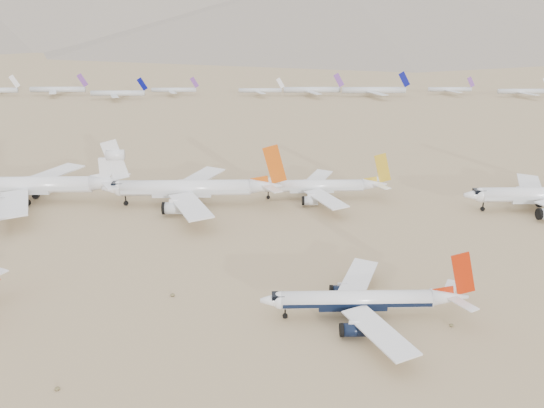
{
  "coord_description": "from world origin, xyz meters",
  "views": [
    {
      "loc": [
        -11.82,
        -84.58,
        55.8
      ],
      "look_at": [
        -8.53,
        52.05,
        7.0
      ],
      "focal_mm": 35.0,
      "sensor_mm": 36.0,
      "label": 1
    }
  ],
  "objects": [
    {
      "name": "foothills",
      "position": [
        526.68,
        1100.0,
        67.15
      ],
      "size": [
        4637.5,
        1395.0,
        155.0
      ],
      "color": "slate",
      "rests_on": "ground"
    },
    {
      "name": "ground",
      "position": [
        0.0,
        0.0,
        0.0
      ],
      "size": [
        7000.0,
        7000.0,
        0.0
      ],
      "primitive_type": "plane",
      "color": "olive",
      "rests_on": "ground"
    },
    {
      "name": "main_airliner",
      "position": [
        8.48,
        5.24,
        3.82
      ],
      "size": [
        39.34,
        38.43,
        13.88
      ],
      "color": "white",
      "rests_on": "ground"
    },
    {
      "name": "row2_gold_tail",
      "position": [
        7.45,
        76.56,
        4.2
      ],
      "size": [
        42.16,
        41.24,
        15.01
      ],
      "color": "white",
      "rests_on": "ground"
    },
    {
      "name": "distant_storage_row",
      "position": [
        60.22,
        304.77,
        4.38
      ],
      "size": [
        665.6,
        59.7,
        15.66
      ],
      "color": "silver",
      "rests_on": "ground"
    },
    {
      "name": "row2_white_trijet",
      "position": [
        -82.52,
        75.08,
        5.86
      ],
      "size": [
        57.09,
        55.8,
        20.23
      ],
      "color": "white",
      "rests_on": "ground"
    },
    {
      "name": "row2_orange_tail",
      "position": [
        -32.37,
        71.49,
        5.37
      ],
      "size": [
        53.69,
        52.53,
        19.15
      ],
      "color": "white",
      "rests_on": "ground"
    }
  ]
}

